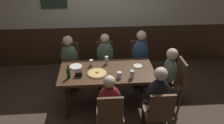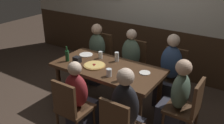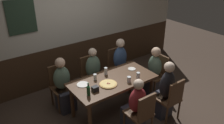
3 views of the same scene
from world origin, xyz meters
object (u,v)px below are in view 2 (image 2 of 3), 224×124
object	(u,v)px
person_right_far	(169,76)
chair_head_east	(188,107)
person_right_near	(126,120)
beer_glass_tall	(100,55)
person_left_far	(96,58)
dining_table	(108,72)
chair_left_far	(101,54)
person_head_east	(175,104)
plate_white_large	(86,55)
chair_mid_far	(134,63)
condiment_caddy	(77,60)
person_mid_far	(129,67)
person_mid_near	(80,104)
beer_bottle_green	(67,55)
chair_mid_near	(71,107)
chair_right_far	(172,73)
tumbler_short	(121,77)
pizza	(94,65)
plate_white_small	(145,73)
beer_glass_half	(117,57)
pint_glass_amber	(109,73)

from	to	relation	value
person_right_far	chair_head_east	bearing A→B (deg)	-52.04
person_right_near	beer_glass_tall	bearing A→B (deg)	139.17
person_right_near	person_left_far	world-z (taller)	person_right_near
dining_table	chair_left_far	size ratio (longest dim) A/B	1.86
person_head_east	plate_white_large	xyz separation A→B (m)	(-1.62, 0.17, 0.27)
chair_mid_far	plate_white_large	distance (m)	0.88
person_left_far	person_right_far	bearing A→B (deg)	0.09
chair_mid_far	plate_white_large	xyz separation A→B (m)	(-0.55, -0.65, 0.25)
plate_white_large	condiment_caddy	bearing A→B (deg)	-76.49
person_head_east	person_mid_far	xyz separation A→B (m)	(-1.07, 0.66, 0.00)
condiment_caddy	person_head_east	bearing A→B (deg)	4.86
person_mid_near	beer_bottle_green	size ratio (longest dim) A/B	4.52
chair_mid_near	person_mid_far	size ratio (longest dim) A/B	0.77
person_right_near	chair_right_far	bearing A→B (deg)	90.00
chair_head_east	plate_white_large	distance (m)	1.81
person_left_far	chair_head_east	bearing A→B (deg)	-18.59
dining_table	beer_glass_tall	distance (m)	0.36
dining_table	person_mid_far	xyz separation A→B (m)	(-0.00, 0.66, -0.18)
tumbler_short	person_right_near	bearing A→B (deg)	-50.50
person_right_near	pizza	distance (m)	1.08
tumbler_short	plate_white_small	world-z (taller)	tumbler_short
beer_glass_half	beer_bottle_green	xyz separation A→B (m)	(-0.64, -0.42, 0.03)
tumbler_short	beer_glass_half	bearing A→B (deg)	127.30
person_right_near	beer_glass_half	xyz separation A→B (m)	(-0.71, 0.90, 0.31)
chair_left_far	plate_white_large	bearing A→B (deg)	-75.14
chair_left_far	person_mid_far	size ratio (longest dim) A/B	0.77
plate_white_large	chair_mid_near	bearing A→B (deg)	-61.11
person_mid_near	beer_bottle_green	bearing A→B (deg)	142.99
chair_mid_far	person_right_near	bearing A→B (deg)	-64.07
chair_left_far	plate_white_small	distance (m)	1.48
chair_right_far	tumbler_short	xyz separation A→B (m)	(-0.33, -1.08, 0.30)
chair_right_far	pizza	world-z (taller)	chair_right_far
person_mid_near	person_left_far	xyz separation A→B (m)	(-0.72, 1.31, 0.02)
chair_mid_far	person_mid_far	size ratio (longest dim) A/B	0.77
person_head_east	pizza	xyz separation A→B (m)	(-1.24, -0.09, 0.28)
person_mid_far	pint_glass_amber	size ratio (longest dim) A/B	10.45
pint_glass_amber	condiment_caddy	xyz separation A→B (m)	(-0.67, 0.11, -0.00)
chair_right_far	pint_glass_amber	size ratio (longest dim) A/B	8.09
person_head_east	beer_glass_half	world-z (taller)	person_head_east
pint_glass_amber	chair_right_far	bearing A→B (deg)	63.56
person_right_near	person_left_far	distance (m)	1.95
person_left_far	plate_white_large	distance (m)	0.58
chair_head_east	chair_mid_far	xyz separation A→B (m)	(-1.23, 0.82, 0.00)
dining_table	plate_white_small	bearing A→B (deg)	11.08
person_head_east	beer_glass_tall	distance (m)	1.39
beer_glass_tall	beer_glass_half	distance (m)	0.28
chair_mid_near	condiment_caddy	world-z (taller)	chair_mid_near
tumbler_short	plate_white_large	size ratio (longest dim) A/B	0.64
dining_table	beer_glass_tall	xyz separation A→B (m)	(-0.27, 0.19, 0.14)
chair_left_far	beer_bottle_green	world-z (taller)	beer_bottle_green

